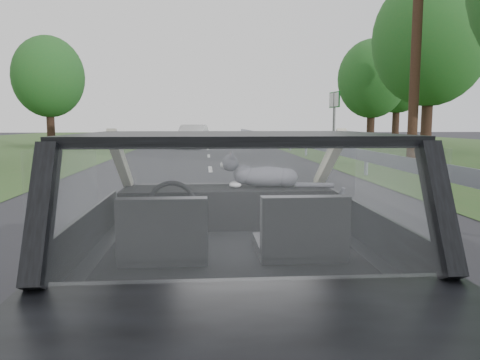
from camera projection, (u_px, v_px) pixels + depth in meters
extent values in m
plane|color=#2E2D34|center=(231.00, 349.00, 3.12)|extent=(140.00, 140.00, 0.00)
cube|color=black|center=(231.00, 243.00, 3.04)|extent=(1.80, 4.00, 1.45)
cube|color=black|center=(226.00, 207.00, 3.64)|extent=(1.58, 0.45, 0.30)
cube|color=#24252A|center=(164.00, 231.00, 2.70)|extent=(0.50, 0.72, 0.42)
cube|color=#24252A|center=(301.00, 228.00, 2.76)|extent=(0.50, 0.72, 0.42)
torus|color=black|center=(172.00, 205.00, 3.31)|extent=(0.36, 0.36, 0.04)
ellipsoid|color=slate|center=(267.00, 175.00, 3.64)|extent=(0.64, 0.24, 0.28)
cube|color=#8D92A0|center=(362.00, 155.00, 13.27)|extent=(0.05, 90.00, 0.32)
imported|color=silver|center=(193.00, 136.00, 27.78)|extent=(2.16, 4.36, 1.38)
cube|color=#0E6A1B|center=(334.00, 125.00, 20.39)|extent=(0.24, 1.13, 2.82)
cylinder|color=#412A1C|center=(417.00, 20.00, 13.69)|extent=(0.35, 0.35, 9.00)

